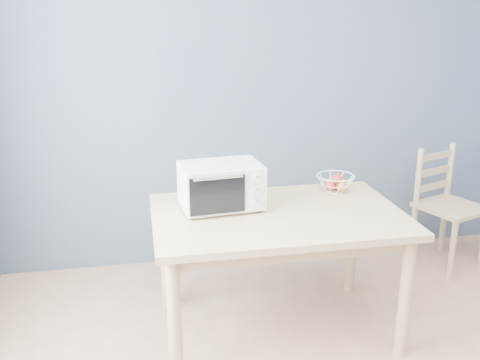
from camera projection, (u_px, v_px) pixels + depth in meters
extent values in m
cube|color=#4D5C6A|center=(272.00, 88.00, 3.84)|extent=(4.00, 0.01, 2.60)
cube|color=tan|center=(278.00, 216.00, 3.00)|extent=(1.40, 0.90, 0.04)
cylinder|color=tan|center=(175.00, 322.00, 2.66)|extent=(0.07, 0.07, 0.71)
cylinder|color=tan|center=(405.00, 298.00, 2.88)|extent=(0.07, 0.07, 0.71)
cylinder|color=tan|center=(166.00, 257.00, 3.35)|extent=(0.07, 0.07, 0.71)
cylinder|color=tan|center=(353.00, 242.00, 3.57)|extent=(0.07, 0.07, 0.71)
cube|color=beige|center=(221.00, 185.00, 3.02)|extent=(0.48, 0.34, 0.25)
cube|color=black|center=(211.00, 187.00, 3.00)|extent=(0.31, 0.29, 0.19)
cube|color=black|center=(218.00, 195.00, 2.86)|extent=(0.30, 0.04, 0.21)
cylinder|color=silver|center=(218.00, 178.00, 2.81)|extent=(0.27, 0.04, 0.01)
cube|color=beige|center=(256.00, 191.00, 2.92)|extent=(0.12, 0.02, 0.23)
cylinder|color=black|center=(193.00, 218.00, 2.90)|extent=(0.02, 0.02, 0.01)
cylinder|color=black|center=(259.00, 211.00, 3.00)|extent=(0.02, 0.02, 0.01)
cylinder|color=black|center=(185.00, 204.00, 3.11)|extent=(0.02, 0.02, 0.01)
cylinder|color=black|center=(247.00, 197.00, 3.21)|extent=(0.02, 0.02, 0.01)
cylinder|color=silver|center=(257.00, 179.00, 2.89)|extent=(0.05, 0.02, 0.04)
cylinder|color=silver|center=(257.00, 191.00, 2.91)|extent=(0.05, 0.02, 0.04)
cylinder|color=silver|center=(257.00, 203.00, 2.94)|extent=(0.05, 0.02, 0.04)
torus|color=white|center=(336.00, 176.00, 3.30)|extent=(0.24, 0.24, 0.01)
torus|color=white|center=(335.00, 183.00, 3.32)|extent=(0.19, 0.19, 0.01)
torus|color=white|center=(335.00, 191.00, 3.33)|extent=(0.11, 0.11, 0.01)
sphere|color=red|center=(330.00, 185.00, 3.32)|extent=(0.07, 0.07, 0.07)
sphere|color=orange|center=(342.00, 186.00, 3.31)|extent=(0.07, 0.07, 0.07)
sphere|color=#D78B53|center=(333.00, 184.00, 3.37)|extent=(0.07, 0.07, 0.07)
sphere|color=red|center=(337.00, 179.00, 3.31)|extent=(0.07, 0.07, 0.07)
cube|color=tan|center=(451.00, 207.00, 3.91)|extent=(0.53, 0.53, 0.03)
cylinder|color=tan|center=(452.00, 251.00, 3.75)|extent=(0.04, 0.04, 0.44)
cylinder|color=tan|center=(412.00, 234.00, 4.03)|extent=(0.04, 0.04, 0.44)
cylinder|color=tan|center=(443.00, 224.00, 4.21)|extent=(0.04, 0.04, 0.44)
cylinder|color=tan|center=(418.00, 178.00, 3.90)|extent=(0.04, 0.04, 0.44)
cylinder|color=tan|center=(450.00, 171.00, 4.08)|extent=(0.04, 0.04, 0.44)
cube|color=tan|center=(433.00, 186.00, 4.01)|extent=(0.34, 0.14, 0.05)
cube|color=tan|center=(435.00, 171.00, 3.98)|extent=(0.34, 0.14, 0.05)
cube|color=tan|center=(437.00, 156.00, 3.94)|extent=(0.34, 0.14, 0.05)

